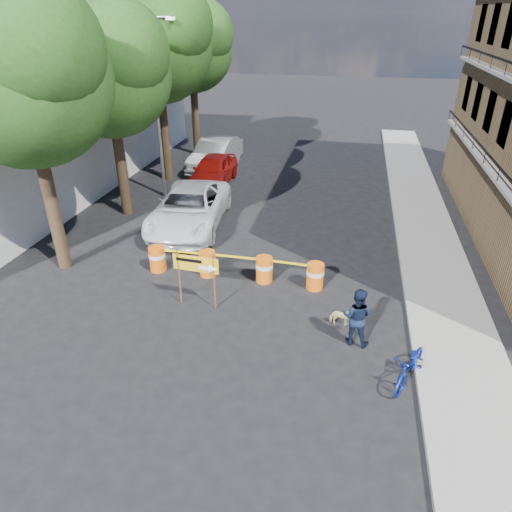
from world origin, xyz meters
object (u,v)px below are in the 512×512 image
at_px(dog, 341,317).
at_px(sedan_silver, 216,154).
at_px(barrel_far_left, 157,258).
at_px(barrel_far_right, 315,276).
at_px(bicycle, 413,352).
at_px(suv_white, 189,208).
at_px(pedestrian, 357,317).
at_px(barrel_mid_left, 207,263).
at_px(detour_sign, 202,269).
at_px(barrel_mid_right, 264,269).
at_px(sedan_red, 213,170).

relative_size(dog, sedan_silver, 0.13).
distance_m(barrel_far_left, barrel_far_right, 5.52).
distance_m(barrel_far_right, dog, 2.12).
xyz_separation_m(bicycle, suv_white, (-8.33, 7.73, -0.10)).
bearing_deg(pedestrian, barrel_mid_left, -17.94).
bearing_deg(detour_sign, dog, 2.07).
bearing_deg(sedan_silver, dog, -57.34).
xyz_separation_m(barrel_mid_right, sedan_silver, (-5.21, 11.92, 0.38)).
height_order(barrel_mid_left, dog, barrel_mid_left).
height_order(suv_white, sedan_silver, sedan_silver).
relative_size(barrel_mid_right, sedan_red, 0.20).
xyz_separation_m(pedestrian, sedan_silver, (-8.26, 14.61, 0.00)).
bearing_deg(barrel_far_right, sedan_red, 124.03).
xyz_separation_m(barrel_mid_right, bicycle, (4.39, -3.96, 0.44)).
bearing_deg(bicycle, detour_sign, -175.12).
bearing_deg(barrel_far_right, barrel_mid_left, 178.52).
relative_size(pedestrian, bicycle, 0.93).
xyz_separation_m(barrel_far_left, sedan_silver, (-1.40, 11.97, 0.38)).
xyz_separation_m(detour_sign, sedan_silver, (-3.67, 13.81, -0.50)).
distance_m(barrel_far_left, barrel_mid_left, 1.82).
xyz_separation_m(barrel_mid_left, sedan_silver, (-3.21, 11.92, 0.38)).
distance_m(barrel_far_left, sedan_red, 9.22).
bearing_deg(barrel_far_left, bicycle, -25.51).
bearing_deg(barrel_mid_right, barrel_far_left, -179.24).
relative_size(barrel_mid_left, barrel_mid_right, 1.00).
height_order(detour_sign, bicycle, detour_sign).
xyz_separation_m(barrel_far_right, bicycle, (2.68, -3.87, 0.44)).
xyz_separation_m(barrel_mid_left, dog, (4.65, -1.98, -0.20)).
distance_m(barrel_mid_right, sedan_red, 10.20).
relative_size(barrel_mid_left, barrel_far_right, 1.00).
relative_size(barrel_far_left, pedestrian, 0.53).
bearing_deg(pedestrian, sedan_red, -47.26).
bearing_deg(detour_sign, pedestrian, -6.53).
height_order(barrel_far_right, detour_sign, detour_sign).
bearing_deg(barrel_mid_left, detour_sign, -76.48).
distance_m(barrel_far_right, suv_white, 6.85).
relative_size(barrel_far_left, bicycle, 0.49).
height_order(barrel_mid_left, detour_sign, detour_sign).
height_order(sedan_red, sedan_silver, sedan_silver).
height_order(barrel_far_right, suv_white, suv_white).
bearing_deg(bicycle, barrel_mid_left, 172.32).
bearing_deg(sedan_red, barrel_mid_right, -63.64).
relative_size(barrel_far_left, barrel_mid_left, 1.00).
xyz_separation_m(barrel_mid_right, dog, (2.65, -1.98, -0.20)).
distance_m(barrel_mid_left, sedan_red, 9.49).
distance_m(barrel_mid_left, sedan_silver, 12.35).
relative_size(dog, suv_white, 0.11).
bearing_deg(detour_sign, sedan_red, 108.44).
bearing_deg(barrel_mid_left, dog, -23.10).
relative_size(bicycle, sedan_red, 0.40).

